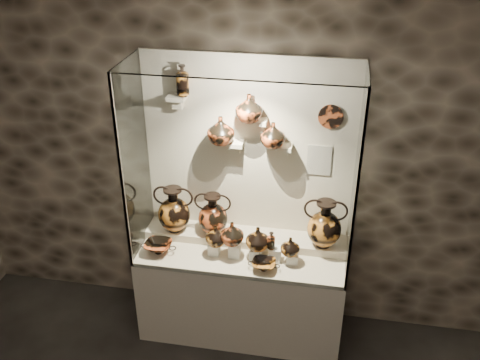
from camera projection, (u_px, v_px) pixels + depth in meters
name	position (u px, v px, depth m)	size (l,w,h in m)	color
ceiling	(96.00, 7.00, 1.36)	(5.00, 5.00, 0.00)	white
wall_back	(249.00, 151.00, 4.29)	(5.00, 0.02, 3.20)	black
plinth	(242.00, 293.00, 4.60)	(1.70, 0.60, 0.80)	beige
front_tier	(242.00, 254.00, 4.40)	(1.68, 0.58, 0.03)	#C6B599
rear_tier	(245.00, 238.00, 4.53)	(1.70, 0.25, 0.10)	#C6B599
back_panel	(249.00, 152.00, 4.29)	(1.70, 0.03, 1.60)	beige
glass_front	(235.00, 189.00, 3.76)	(1.70, 0.01, 1.60)	white
glass_left	(135.00, 161.00, 4.15)	(0.01, 0.60, 1.60)	white
glass_right	(356.00, 179.00, 3.89)	(0.01, 0.60, 1.60)	white
glass_top	(242.00, 66.00, 3.63)	(1.70, 0.60, 0.01)	white
frame_post_left	(122.00, 178.00, 3.90)	(0.02, 0.02, 1.60)	gray
frame_post_right	(356.00, 199.00, 3.64)	(0.02, 0.02, 1.60)	gray
pedestal_a	(214.00, 248.00, 4.35)	(0.09, 0.09, 0.10)	silver
pedestal_b	(235.00, 249.00, 4.32)	(0.09, 0.09, 0.13)	silver
pedestal_c	(255.00, 253.00, 4.30)	(0.09, 0.09, 0.09)	silver
pedestal_d	(275.00, 254.00, 4.27)	(0.09, 0.09, 0.12)	silver
pedestal_e	(292.00, 258.00, 4.26)	(0.09, 0.09, 0.08)	silver
bracket_ul	(177.00, 98.00, 4.09)	(0.14, 0.12, 0.04)	beige
bracket_ca	(235.00, 143.00, 4.19)	(0.14, 0.12, 0.04)	beige
bracket_cb	(260.00, 121.00, 4.06)	(0.10, 0.12, 0.04)	beige
bracket_cc	(283.00, 147.00, 4.13)	(0.14, 0.12, 0.04)	beige
amphora_left	(174.00, 209.00, 4.46)	(0.32, 0.32, 0.41)	#B46A22
amphora_mid	(213.00, 214.00, 4.43)	(0.29, 0.29, 0.37)	#B64820
amphora_right	(325.00, 224.00, 4.26)	(0.33, 0.33, 0.41)	#B46A22
jug_a	(216.00, 236.00, 4.27)	(0.17, 0.17, 0.17)	#B46A22
jug_b	(232.00, 233.00, 4.23)	(0.19, 0.19, 0.20)	#B64820
jug_c	(258.00, 238.00, 4.24)	(0.19, 0.19, 0.20)	#B46A22
jug_e	(290.00, 246.00, 4.19)	(0.15, 0.15, 0.16)	#B46A22
lekythos_small	(271.00, 239.00, 4.19)	(0.08, 0.08, 0.17)	#B64820
kylix_left	(158.00, 246.00, 4.37)	(0.29, 0.24, 0.11)	#B64820
kylix_right	(264.00, 264.00, 4.17)	(0.24, 0.20, 0.10)	#B46A22
lekythos_tall	(183.00, 79.00, 4.01)	(0.11, 0.11, 0.27)	#B46A22
ovoid_vase_a	(221.00, 130.00, 4.09)	(0.21, 0.21, 0.22)	#B64820
ovoid_vase_b	(249.00, 108.00, 3.97)	(0.20, 0.20, 0.21)	#B64820
ovoid_vase_c	(273.00, 135.00, 4.05)	(0.19, 0.19, 0.20)	#B64820
wall_plate	(331.00, 117.00, 4.00)	(0.19, 0.19, 0.02)	#AF4A22
info_placard	(319.00, 160.00, 4.19)	(0.19, 0.01, 0.25)	beige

